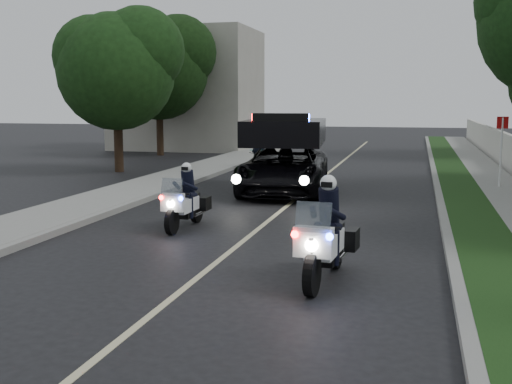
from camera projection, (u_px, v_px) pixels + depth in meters
ground at (203, 273)px, 10.58m from camera, size 120.00×120.00×0.00m
curb_right at (438, 193)px, 19.14m from camera, size 0.20×60.00×0.15m
grass_verge at (462, 194)px, 18.97m from camera, size 1.20×60.00×0.16m
sidewalk_right at (508, 196)px, 18.65m from camera, size 1.40×60.00×0.16m
curb_left at (186, 184)px, 21.17m from camera, size 0.20×60.00×0.15m
sidewalk_left at (156, 183)px, 21.44m from camera, size 2.00×60.00×0.16m
building_far at (188, 90)px, 37.46m from camera, size 8.00×6.00×7.00m
lane_marking at (306, 191)px, 20.17m from camera, size 0.12×50.00×0.01m
police_moto_left at (185, 228)px, 14.31m from camera, size 0.67×1.78×1.50m
police_moto_right at (325, 281)px, 10.15m from camera, size 0.87×2.07×1.72m
police_suv at (284, 192)px, 19.88m from camera, size 3.10×5.76×2.69m
bicycle at (259, 170)px, 26.25m from camera, size 0.70×1.72×0.88m
cyclist at (259, 170)px, 26.25m from camera, size 0.66×0.49×1.71m
sign_post at (499, 192)px, 20.01m from camera, size 0.49×0.49×2.46m
tree_left_near at (119, 172)px, 25.57m from camera, size 5.11×5.11×7.81m
tree_left_far at (160, 155)px, 33.20m from camera, size 5.88×5.88×8.63m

